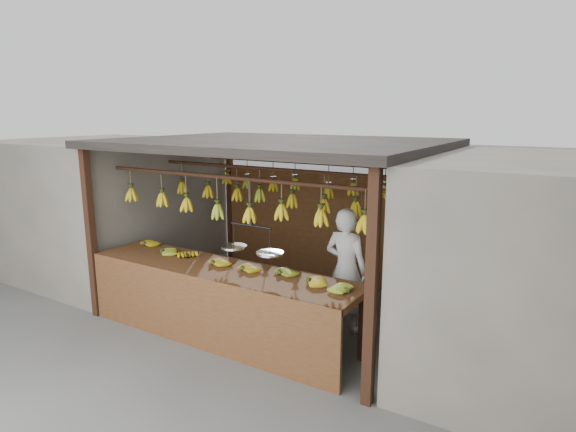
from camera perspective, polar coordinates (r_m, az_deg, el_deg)
The scene contains 8 objects.
ground at distance 7.04m, azimuth -1.30°, elevation -10.84°, with size 80.00×80.00×0.00m, color #5B5B57.
stall at distance 6.81m, azimuth 0.13°, elevation 5.58°, with size 4.30×3.30×2.40m.
neighbor_left at distance 9.11m, azimuth -20.74°, elevation 1.22°, with size 3.00×3.00×2.30m, color slate.
counter at distance 5.92m, azimuth -8.71°, elevation -8.11°, with size 3.65×0.83×0.96m.
hanging_bananas at distance 6.58m, azimuth -1.37°, elevation 2.24°, with size 3.60×2.22×0.38m.
balance_scale at distance 5.71m, azimuth -4.37°, elevation -3.67°, with size 0.83×0.31×0.86m.
vendor at distance 6.17m, azimuth 6.89°, elevation -6.34°, with size 0.58×0.38×1.60m, color white.
bag_bundles at distance 7.19m, azimuth 17.85°, elevation -2.63°, with size 0.08×0.26×1.24m.
Camera 1 is at (3.53, -5.44, 2.74)m, focal length 30.00 mm.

